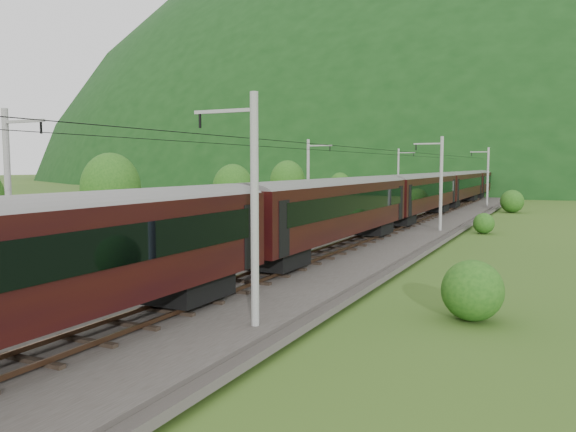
% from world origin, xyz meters
% --- Properties ---
extents(ground, '(600.00, 600.00, 0.00)m').
position_xyz_m(ground, '(0.00, 0.00, 0.00)').
color(ground, '#2B4A17').
rests_on(ground, ground).
extents(railbed, '(14.00, 220.00, 0.30)m').
position_xyz_m(railbed, '(0.00, 10.00, 0.15)').
color(railbed, '#38332D').
rests_on(railbed, ground).
extents(track_left, '(2.40, 220.00, 0.27)m').
position_xyz_m(track_left, '(-2.40, 10.00, 0.37)').
color(track_left, brown).
rests_on(track_left, railbed).
extents(track_right, '(2.40, 220.00, 0.27)m').
position_xyz_m(track_right, '(2.40, 10.00, 0.37)').
color(track_right, brown).
rests_on(track_right, railbed).
extents(catenary_left, '(2.54, 192.28, 8.00)m').
position_xyz_m(catenary_left, '(-6.12, 32.00, 4.50)').
color(catenary_left, gray).
rests_on(catenary_left, railbed).
extents(catenary_right, '(2.54, 192.28, 8.00)m').
position_xyz_m(catenary_right, '(6.12, 32.00, 4.50)').
color(catenary_right, gray).
rests_on(catenary_right, railbed).
extents(overhead_wires, '(4.83, 198.00, 0.03)m').
position_xyz_m(overhead_wires, '(0.00, 10.00, 7.10)').
color(overhead_wires, black).
rests_on(overhead_wires, ground).
extents(mountain_main, '(504.00, 360.00, 244.00)m').
position_xyz_m(mountain_main, '(0.00, 260.00, 0.00)').
color(mountain_main, black).
rests_on(mountain_main, ground).
extents(mountain_ridge, '(336.00, 280.00, 132.00)m').
position_xyz_m(mountain_ridge, '(-120.00, 300.00, 0.00)').
color(mountain_ridge, black).
rests_on(mountain_ridge, ground).
extents(train, '(3.13, 173.78, 5.46)m').
position_xyz_m(train, '(2.40, 40.56, 3.69)').
color(train, black).
rests_on(train, ground).
extents(hazard_post_near, '(0.16, 0.16, 1.50)m').
position_xyz_m(hazard_post_near, '(-0.36, 25.46, 1.05)').
color(hazard_post_near, red).
rests_on(hazard_post_near, railbed).
extents(hazard_post_far, '(0.18, 0.18, 1.72)m').
position_xyz_m(hazard_post_far, '(0.23, 63.77, 1.16)').
color(hazard_post_far, red).
rests_on(hazard_post_far, railbed).
extents(signal, '(0.23, 0.23, 2.05)m').
position_xyz_m(signal, '(-3.41, 36.07, 1.50)').
color(signal, black).
rests_on(signal, railbed).
extents(vegetation_left, '(13.14, 142.71, 6.88)m').
position_xyz_m(vegetation_left, '(-14.60, 17.94, 2.84)').
color(vegetation_left, '#1C4A13').
rests_on(vegetation_left, ground).
extents(vegetation_right, '(5.40, 103.25, 2.55)m').
position_xyz_m(vegetation_right, '(10.60, 7.82, 1.15)').
color(vegetation_right, '#1C4A13').
rests_on(vegetation_right, ground).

